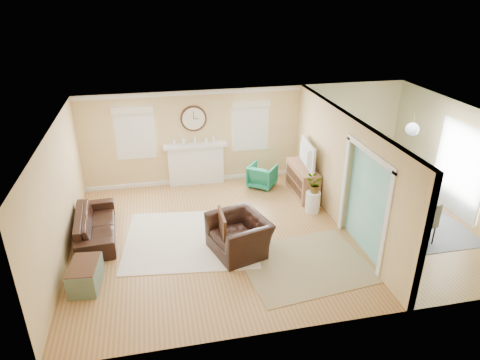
# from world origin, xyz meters

# --- Properties ---
(floor) EXTENTS (9.00, 9.00, 0.00)m
(floor) POSITION_xyz_m (0.00, 0.00, 0.00)
(floor) COLOR olive
(floor) RESTS_ON ground
(wall_back) EXTENTS (9.00, 0.02, 2.60)m
(wall_back) POSITION_xyz_m (0.00, 3.00, 1.30)
(wall_back) COLOR tan
(wall_back) RESTS_ON ground
(wall_front) EXTENTS (9.00, 0.02, 2.60)m
(wall_front) POSITION_xyz_m (0.00, -3.00, 1.30)
(wall_front) COLOR tan
(wall_front) RESTS_ON ground
(wall_left) EXTENTS (0.02, 6.00, 2.60)m
(wall_left) POSITION_xyz_m (-4.50, 0.00, 1.30)
(wall_left) COLOR tan
(wall_left) RESTS_ON ground
(wall_right) EXTENTS (0.02, 6.00, 2.60)m
(wall_right) POSITION_xyz_m (4.50, 0.00, 1.30)
(wall_right) COLOR tan
(wall_right) RESTS_ON ground
(ceiling) EXTENTS (9.00, 6.00, 0.02)m
(ceiling) POSITION_xyz_m (0.00, 0.00, 2.60)
(ceiling) COLOR white
(ceiling) RESTS_ON wall_back
(partition) EXTENTS (0.17, 6.00, 2.60)m
(partition) POSITION_xyz_m (1.51, 0.28, 1.36)
(partition) COLOR tan
(partition) RESTS_ON ground
(fireplace) EXTENTS (1.70, 0.30, 1.17)m
(fireplace) POSITION_xyz_m (-1.50, 2.88, 0.60)
(fireplace) COLOR white
(fireplace) RESTS_ON ground
(wall_clock) EXTENTS (0.70, 0.07, 0.70)m
(wall_clock) POSITION_xyz_m (-1.50, 2.97, 1.85)
(wall_clock) COLOR #432516
(wall_clock) RESTS_ON wall_back
(window_left) EXTENTS (1.05, 0.13, 1.42)m
(window_left) POSITION_xyz_m (-3.05, 2.95, 1.66)
(window_left) COLOR white
(window_left) RESTS_ON wall_back
(window_right) EXTENTS (1.05, 0.13, 1.42)m
(window_right) POSITION_xyz_m (0.05, 2.95, 1.66)
(window_right) COLOR white
(window_right) RESTS_ON wall_back
(french_doors) EXTENTS (0.06, 1.70, 2.20)m
(french_doors) POSITION_xyz_m (4.45, 0.00, 1.10)
(french_doors) COLOR white
(french_doors) RESTS_ON ground
(pendant) EXTENTS (0.30, 0.30, 0.55)m
(pendant) POSITION_xyz_m (3.00, 0.00, 2.20)
(pendant) COLOR gold
(pendant) RESTS_ON ceiling
(rug_cream) EXTENTS (3.08, 2.75, 0.01)m
(rug_cream) POSITION_xyz_m (-1.97, 0.03, 0.01)
(rug_cream) COLOR beige
(rug_cream) RESTS_ON floor
(rug_jute) EXTENTS (2.64, 2.25, 0.01)m
(rug_jute) POSITION_xyz_m (0.18, -1.38, 0.01)
(rug_jute) COLOR tan
(rug_jute) RESTS_ON floor
(rug_grey) EXTENTS (2.63, 3.29, 0.01)m
(rug_grey) POSITION_xyz_m (2.95, 0.07, 0.01)
(rug_grey) COLOR slate
(rug_grey) RESTS_ON floor
(sofa) EXTENTS (0.94, 2.10, 0.60)m
(sofa) POSITION_xyz_m (-3.98, 0.56, 0.30)
(sofa) COLOR black
(sofa) RESTS_ON floor
(eames_chair) EXTENTS (1.34, 1.45, 0.78)m
(eames_chair) POSITION_xyz_m (-1.02, -0.63, 0.39)
(eames_chair) COLOR black
(eames_chair) RESTS_ON floor
(green_chair) EXTENTS (0.96, 0.96, 0.63)m
(green_chair) POSITION_xyz_m (0.25, 2.31, 0.32)
(green_chair) COLOR #1D754A
(green_chair) RESTS_ON floor
(trunk) EXTENTS (0.59, 0.87, 0.48)m
(trunk) POSITION_xyz_m (-4.02, -1.16, 0.24)
(trunk) COLOR #5D735D
(trunk) RESTS_ON floor
(credenza) EXTENTS (0.48, 1.40, 0.80)m
(credenza) POSITION_xyz_m (1.15, 1.62, 0.40)
(credenza) COLOR #996B47
(credenza) RESTS_ON floor
(tv) EXTENTS (0.25, 1.18, 0.68)m
(tv) POSITION_xyz_m (1.13, 1.62, 1.14)
(tv) COLOR black
(tv) RESTS_ON credenza
(garden_stool) EXTENTS (0.36, 0.36, 0.52)m
(garden_stool) POSITION_xyz_m (1.09, 0.66, 0.26)
(garden_stool) COLOR white
(garden_stool) RESTS_ON floor
(potted_plant) EXTENTS (0.49, 0.46, 0.43)m
(potted_plant) POSITION_xyz_m (1.09, 0.66, 0.74)
(potted_plant) COLOR #337F33
(potted_plant) RESTS_ON garden_stool
(dining_table) EXTENTS (1.30, 1.82, 0.58)m
(dining_table) POSITION_xyz_m (2.95, 0.07, 0.29)
(dining_table) COLOR #432516
(dining_table) RESTS_ON floor
(dining_chair_n) EXTENTS (0.50, 0.50, 0.98)m
(dining_chair_n) POSITION_xyz_m (2.92, 1.09, 0.58)
(dining_chair_n) COLOR slate
(dining_chair_n) RESTS_ON floor
(dining_chair_s) EXTENTS (0.51, 0.51, 0.98)m
(dining_chair_s) POSITION_xyz_m (2.89, -1.11, 0.58)
(dining_chair_s) COLOR slate
(dining_chair_s) RESTS_ON floor
(dining_chair_w) EXTENTS (0.56, 0.56, 1.01)m
(dining_chair_w) POSITION_xyz_m (2.26, -0.03, 0.59)
(dining_chair_w) COLOR white
(dining_chair_w) RESTS_ON floor
(dining_chair_e) EXTENTS (0.48, 0.48, 0.97)m
(dining_chair_e) POSITION_xyz_m (3.52, 0.11, 0.57)
(dining_chair_e) COLOR slate
(dining_chair_e) RESTS_ON floor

